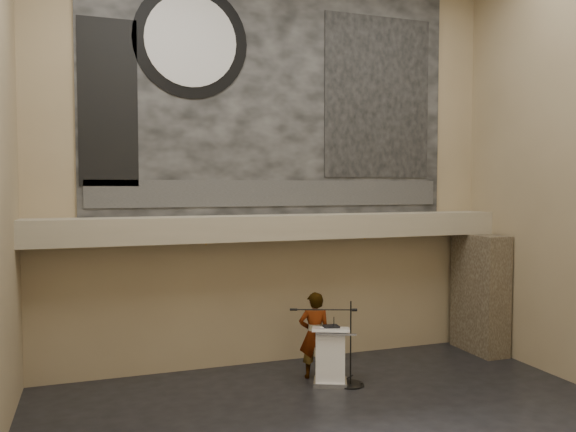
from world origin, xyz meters
name	(u,v)px	position (x,y,z in m)	size (l,w,h in m)	color
wall_back	(276,165)	(0.00, 4.00, 4.25)	(10.00, 0.02, 8.50)	#8F7C5B
soffit	(282,227)	(0.00, 3.60, 2.95)	(10.00, 0.80, 0.50)	gray
sprinkler_left	(206,243)	(-1.60, 3.55, 2.67)	(0.04, 0.04, 0.06)	#B2893D
sprinkler_right	(365,238)	(1.90, 3.55, 2.67)	(0.04, 0.04, 0.06)	#B2893D
banner	(276,96)	(0.00, 3.97, 5.70)	(8.00, 0.05, 5.00)	black
banner_text_strip	(277,193)	(0.00, 3.93, 3.65)	(7.76, 0.02, 0.55)	#313131
banner_clock_rim	(191,41)	(-1.80, 3.93, 6.70)	(2.30, 2.30, 0.02)	black
banner_clock_face	(191,41)	(-1.80, 3.91, 6.70)	(1.84, 1.84, 0.02)	silver
banner_building_print	(378,97)	(2.40, 3.93, 5.80)	(2.60, 0.02, 3.60)	black
banner_brick_print	(108,103)	(-3.40, 3.93, 5.40)	(1.10, 0.02, 3.20)	black
stone_pier	(480,293)	(4.65, 3.15, 1.35)	(0.60, 1.40, 2.70)	#403527
lectern	(330,356)	(0.54, 2.28, 0.55)	(0.85, 0.74, 1.13)	silver
binder	(331,327)	(0.56, 2.29, 1.12)	(0.29, 0.23, 0.04)	black
papers	(328,328)	(0.47, 2.24, 1.10)	(0.20, 0.28, 0.01)	silver
speaker_person	(315,335)	(0.39, 2.73, 0.86)	(0.62, 0.41, 1.71)	white
mic_stand	(348,373)	(0.85, 2.13, 0.23)	(1.34, 0.68, 1.62)	black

